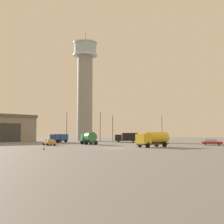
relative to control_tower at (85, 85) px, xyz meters
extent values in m
plane|color=slate|center=(9.51, -61.20, -21.76)|extent=(400.00, 400.00, 0.00)
cylinder|color=gray|center=(0.00, 0.00, -5.16)|extent=(5.90, 5.90, 33.20)
cylinder|color=silver|center=(0.00, 0.00, 11.74)|extent=(9.46, 9.46, 0.60)
cylinder|color=#99B7C6|center=(0.00, 0.00, 14.17)|extent=(8.70, 8.70, 4.27)
cylinder|color=silver|center=(0.00, 0.00, 16.56)|extent=(9.46, 9.46, 0.50)
cylinder|color=#38383D|center=(0.00, 0.00, 18.81)|extent=(0.16, 0.16, 4.00)
cube|color=#38383A|center=(-25.70, -19.05, -18.71)|extent=(10.83, 9.09, 6.11)
cube|color=#38383D|center=(16.72, -56.82, -21.14)|extent=(6.78, 5.64, 0.24)
cube|color=gold|center=(14.68, -58.30, -20.10)|extent=(2.96, 3.04, 1.84)
cube|color=#99B7C6|center=(13.93, -58.84, -19.73)|extent=(1.23, 1.65, 0.92)
cylinder|color=gold|center=(17.64, -56.15, -19.91)|extent=(5.15, 4.59, 2.22)
cylinder|color=black|center=(15.35, -59.11, -21.26)|extent=(0.81, 0.97, 1.00)
cylinder|color=black|center=(14.12, -57.41, -21.26)|extent=(0.81, 0.97, 1.00)
cylinder|color=black|center=(19.04, -56.43, -21.26)|extent=(0.81, 0.97, 1.00)
cylinder|color=black|center=(17.81, -54.73, -21.26)|extent=(0.81, 0.97, 1.00)
cube|color=#38383D|center=(14.28, -23.22, -21.14)|extent=(7.07, 2.95, 0.24)
cube|color=black|center=(11.84, -22.89, -20.20)|extent=(2.25, 2.79, 1.65)
cube|color=#99B7C6|center=(10.95, -22.77, -19.87)|extent=(0.37, 2.16, 0.82)
cube|color=black|center=(15.38, -23.37, -19.93)|extent=(4.94, 3.16, 2.18)
cylinder|color=black|center=(11.75, -24.04, -21.26)|extent=(0.41, 1.03, 1.00)
cylinder|color=black|center=(12.06, -21.76, -21.26)|extent=(0.41, 1.03, 1.00)
cylinder|color=black|center=(16.16, -24.64, -21.26)|extent=(0.41, 1.03, 1.00)
cylinder|color=black|center=(16.47, -22.36, -21.26)|extent=(0.41, 1.03, 1.00)
cube|color=#38383D|center=(-6.30, -22.64, -21.14)|extent=(4.51, 6.59, 0.24)
cube|color=#2847A8|center=(-7.34, -24.72, -20.15)|extent=(2.83, 2.63, 1.74)
cube|color=#99B7C6|center=(-7.72, -25.47, -19.80)|extent=(1.75, 0.93, 0.87)
cube|color=#2847A8|center=(-5.82, -21.69, -20.11)|extent=(3.97, 4.91, 1.81)
cylinder|color=black|center=(-6.40, -25.11, -21.26)|extent=(1.02, 0.69, 1.00)
cylinder|color=black|center=(-8.22, -24.21, -21.26)|extent=(1.02, 0.69, 1.00)
cylinder|color=black|center=(-4.52, -21.35, -21.26)|extent=(1.02, 0.69, 1.00)
cylinder|color=black|center=(-6.33, -20.45, -21.26)|extent=(1.02, 0.69, 1.00)
cube|color=#38383D|center=(3.69, -41.54, -21.14)|extent=(3.83, 5.95, 0.24)
cube|color=#287A42|center=(3.00, -39.65, -20.08)|extent=(2.95, 2.34, 1.88)
cube|color=#99B7C6|center=(2.76, -38.97, -19.70)|extent=(2.08, 0.82, 0.94)
cylinder|color=#287A42|center=(4.00, -42.42, -19.87)|extent=(3.43, 4.28, 2.30)
cylinder|color=black|center=(1.93, -40.10, -21.26)|extent=(1.03, 0.60, 1.00)
cylinder|color=black|center=(4.11, -39.31, -21.26)|extent=(1.03, 0.60, 1.00)
cylinder|color=black|center=(3.17, -43.51, -21.26)|extent=(1.03, 0.60, 1.00)
cylinder|color=black|center=(5.34, -42.73, -21.26)|extent=(1.03, 0.60, 1.00)
cube|color=orange|center=(-4.99, -46.70, -21.16)|extent=(3.53, 4.84, 0.55)
cube|color=#99B7C6|center=(-4.89, -46.90, -20.64)|extent=(2.51, 2.96, 0.50)
cylinder|color=black|center=(-6.36, -45.70, -21.44)|extent=(0.65, 0.44, 0.64)
cylinder|color=black|center=(-4.91, -45.01, -21.44)|extent=(0.65, 0.44, 0.64)
cylinder|color=black|center=(-5.06, -48.39, -21.44)|extent=(0.65, 0.44, 0.64)
cylinder|color=black|center=(-3.62, -47.70, -21.44)|extent=(0.65, 0.44, 0.64)
cube|color=red|center=(31.55, -48.01, -21.16)|extent=(4.69, 3.08, 0.55)
cube|color=#99B7C6|center=(31.34, -47.94, -20.64)|extent=(2.82, 2.28, 0.50)
cylinder|color=black|center=(33.17, -47.74, -21.44)|extent=(0.38, 0.66, 0.64)
cylinder|color=black|center=(32.64, -49.24, -21.44)|extent=(0.38, 0.66, 0.64)
cylinder|color=black|center=(30.45, -46.78, -21.44)|extent=(0.38, 0.66, 0.64)
cylinder|color=black|center=(29.93, -48.28, -21.44)|extent=(0.38, 0.66, 0.64)
cylinder|color=#38383D|center=(10.33, -14.73, -17.43)|extent=(0.18, 0.18, 8.67)
sphere|color=#F9E5B2|center=(10.33, -14.73, -12.87)|extent=(0.44, 0.44, 0.44)
cylinder|color=#38383D|center=(-5.21, -13.72, -16.93)|extent=(0.18, 0.18, 9.66)
sphere|color=#F9E5B2|center=(-5.21, -13.72, -11.88)|extent=(0.44, 0.44, 0.44)
cylinder|color=#38383D|center=(6.20, -20.84, -17.08)|extent=(0.18, 0.18, 9.36)
sphere|color=#F9E5B2|center=(6.20, -20.84, -12.18)|extent=(0.44, 0.44, 0.44)
cylinder|color=#38383D|center=(27.24, -13.56, -17.30)|extent=(0.18, 0.18, 8.92)
sphere|color=#F9E5B2|center=(27.24, -13.56, -12.62)|extent=(0.44, 0.44, 0.44)
cube|color=black|center=(-2.42, -65.43, -21.74)|extent=(0.36, 0.36, 0.04)
cone|color=orange|center=(-2.42, -65.43, -21.38)|extent=(0.30, 0.30, 0.68)
cylinder|color=white|center=(-2.42, -65.43, -21.35)|extent=(0.21, 0.21, 0.08)
camera|label=1|loc=(7.13, -113.17, -19.30)|focal=46.98mm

